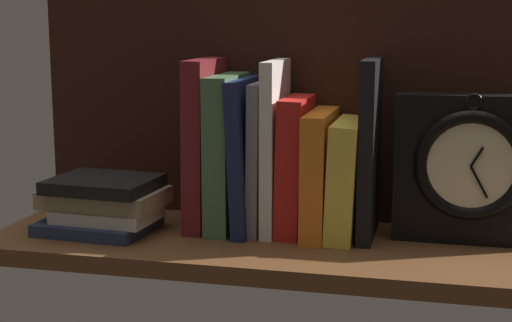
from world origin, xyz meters
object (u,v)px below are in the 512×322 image
at_px(book_black_skeptic, 370,149).
at_px(framed_clock, 470,168).
at_px(book_green_romantic, 227,152).
at_px(book_red_requiem, 295,165).
at_px(book_stack_side, 103,204).
at_px(book_maroon_dawkins, 205,144).
at_px(book_navy_bierce, 247,155).
at_px(book_gray_chess, 262,157).
at_px(book_orange_pandolfini, 320,173).
at_px(book_white_catcher, 275,147).
at_px(book_yellow_seinlanguage, 346,178).

height_order(book_black_skeptic, framed_clock, book_black_skeptic).
bearing_deg(book_green_romantic, framed_clock, 0.44).
distance_m(book_red_requiem, book_stack_side, 0.29).
relative_size(book_maroon_dawkins, book_red_requiem, 1.27).
xyz_separation_m(book_navy_bierce, book_gray_chess, (0.02, 0.00, -0.00)).
bearing_deg(book_orange_pandolfini, book_navy_bierce, -180.00).
relative_size(book_maroon_dawkins, book_orange_pandolfini, 1.41).
bearing_deg(book_maroon_dawkins, book_white_catcher, 0.00).
height_order(book_red_requiem, book_yellow_seinlanguage, book_red_requiem).
bearing_deg(book_yellow_seinlanguage, framed_clock, 0.89).
xyz_separation_m(book_gray_chess, book_orange_pandolfini, (0.09, 0.00, -0.02)).
distance_m(book_maroon_dawkins, book_green_romantic, 0.04).
height_order(book_maroon_dawkins, book_orange_pandolfini, book_maroon_dawkins).
xyz_separation_m(book_navy_bierce, book_stack_side, (-0.21, -0.07, -0.07)).
xyz_separation_m(book_navy_bierce, book_yellow_seinlanguage, (0.15, 0.00, -0.03)).
relative_size(book_green_romantic, book_red_requiem, 1.15).
relative_size(book_orange_pandolfini, book_stack_side, 0.99).
bearing_deg(book_gray_chess, book_navy_bierce, 180.00).
xyz_separation_m(book_red_requiem, framed_clock, (0.25, 0.00, 0.01)).
bearing_deg(book_navy_bierce, book_red_requiem, 0.00).
bearing_deg(book_navy_bierce, book_gray_chess, 0.00).
relative_size(book_gray_chess, book_stack_side, 1.22).
bearing_deg(book_gray_chess, book_yellow_seinlanguage, 0.00).
xyz_separation_m(book_white_catcher, book_yellow_seinlanguage, (0.11, 0.00, -0.04)).
height_order(book_maroon_dawkins, framed_clock, book_maroon_dawkins).
height_order(book_yellow_seinlanguage, framed_clock, framed_clock).
bearing_deg(book_gray_chess, book_orange_pandolfini, 0.00).
bearing_deg(book_stack_side, book_white_catcher, 14.57).
height_order(book_gray_chess, book_stack_side, book_gray_chess).
height_order(book_maroon_dawkins, book_white_catcher, same).
relative_size(book_green_romantic, framed_clock, 1.08).
height_order(book_white_catcher, framed_clock, book_white_catcher).
bearing_deg(book_black_skeptic, book_white_catcher, 180.00).
bearing_deg(book_maroon_dawkins, book_orange_pandolfini, 0.00).
bearing_deg(book_maroon_dawkins, book_red_requiem, 0.00).
height_order(book_green_romantic, book_white_catcher, book_white_catcher).
bearing_deg(book_orange_pandolfini, book_green_romantic, -180.00).
bearing_deg(book_gray_chess, book_white_catcher, 0.00).
xyz_separation_m(book_gray_chess, book_red_requiem, (0.05, 0.00, -0.01)).
bearing_deg(framed_clock, book_maroon_dawkins, -179.60).
bearing_deg(book_navy_bierce, framed_clock, 0.48).
bearing_deg(book_white_catcher, book_green_romantic, 180.00).
height_order(book_maroon_dawkins, book_red_requiem, book_maroon_dawkins).
height_order(book_gray_chess, book_black_skeptic, book_black_skeptic).
relative_size(book_black_skeptic, book_stack_side, 1.41).
distance_m(book_navy_bierce, framed_clock, 0.32).
bearing_deg(book_green_romantic, book_navy_bierce, 0.00).
relative_size(book_white_catcher, book_stack_side, 1.39).
bearing_deg(book_gray_chess, framed_clock, 0.52).
distance_m(book_orange_pandolfini, book_black_skeptic, 0.08).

